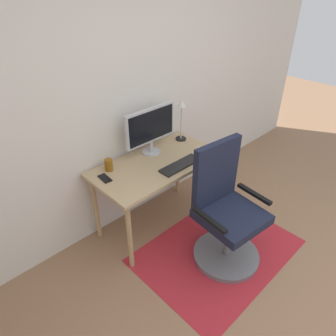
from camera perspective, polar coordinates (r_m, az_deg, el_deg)
name	(u,v)px	position (r m, az deg, el deg)	size (l,w,h in m)	color
wall_back	(127,93)	(2.87, -7.64, 13.67)	(6.00, 0.10, 2.60)	silver
area_rug	(217,251)	(3.03, 9.14, -14.90)	(1.44, 1.05, 0.01)	#AC232D
desk	(157,170)	(2.88, -2.02, -0.43)	(1.21, 0.64, 0.73)	tan
monitor	(151,127)	(2.87, -3.20, 7.57)	(0.56, 0.18, 0.45)	#B2B2B7
keyboard	(181,165)	(2.78, 2.40, 0.55)	(0.43, 0.13, 0.02)	black
computer_mouse	(202,149)	(3.03, 6.40, 3.45)	(0.06, 0.10, 0.03)	white
coffee_cup	(109,165)	(2.74, -10.89, 0.53)	(0.07, 0.07, 0.11)	brown
cell_phone	(105,179)	(2.66, -11.57, -1.92)	(0.07, 0.14, 0.01)	black
desk_lamp	(182,114)	(3.12, 2.56, 10.02)	(0.11, 0.11, 0.42)	black
office_chair	(226,218)	(2.72, 10.63, -9.06)	(0.61, 0.59, 1.10)	slate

